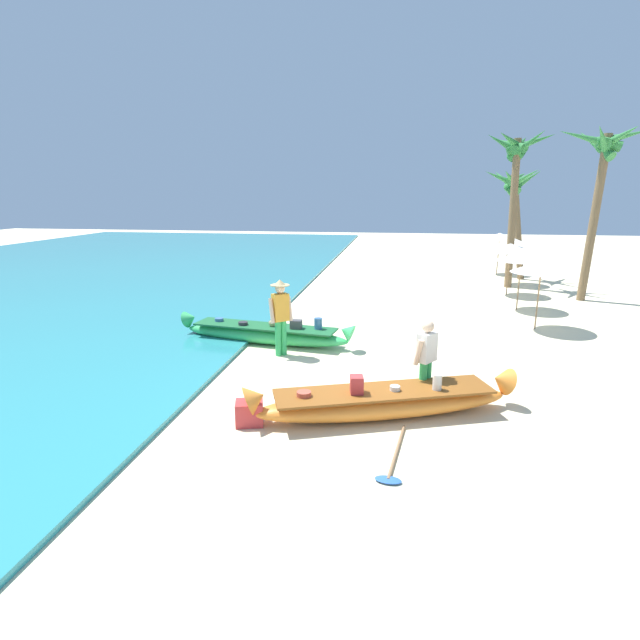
{
  "coord_description": "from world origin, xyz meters",
  "views": [
    {
      "loc": [
        0.61,
        -8.47,
        3.71
      ],
      "look_at": [
        -1.12,
        2.45,
        0.9
      ],
      "focal_mm": 28.24,
      "sensor_mm": 36.0,
      "label": 1
    }
  ],
  "objects_px": {
    "palm_tree_leaning_seaward": "(516,162)",
    "cooler_box": "(249,413)",
    "boat_orange_foreground": "(383,402)",
    "boat_green_midground": "(265,333)",
    "person_tourist_customer": "(426,357)",
    "person_vendor_hatted": "(280,312)",
    "palm_tree_tall_inland": "(603,161)",
    "paddle": "(394,460)",
    "palm_tree_mid_cluster": "(515,190)"
  },
  "relations": [
    {
      "from": "person_vendor_hatted",
      "to": "boat_green_midground",
      "type": "bearing_deg",
      "value": 124.99
    },
    {
      "from": "boat_orange_foreground",
      "to": "palm_tree_mid_cluster",
      "type": "height_order",
      "value": "palm_tree_mid_cluster"
    },
    {
      "from": "person_tourist_customer",
      "to": "cooler_box",
      "type": "distance_m",
      "value": 3.24
    },
    {
      "from": "person_tourist_customer",
      "to": "paddle",
      "type": "xyz_separation_m",
      "value": [
        -0.5,
        -2.18,
        -0.84
      ]
    },
    {
      "from": "boat_orange_foreground",
      "to": "boat_green_midground",
      "type": "distance_m",
      "value": 4.96
    },
    {
      "from": "boat_orange_foreground",
      "to": "person_vendor_hatted",
      "type": "bearing_deg",
      "value": 129.84
    },
    {
      "from": "boat_green_midground",
      "to": "palm_tree_tall_inland",
      "type": "distance_m",
      "value": 12.79
    },
    {
      "from": "boat_orange_foreground",
      "to": "boat_green_midground",
      "type": "height_order",
      "value": "boat_orange_foreground"
    },
    {
      "from": "boat_green_midground",
      "to": "paddle",
      "type": "xyz_separation_m",
      "value": [
        3.31,
        -5.36,
        -0.23
      ]
    },
    {
      "from": "person_tourist_customer",
      "to": "palm_tree_mid_cluster",
      "type": "xyz_separation_m",
      "value": [
        4.2,
        14.41,
        2.95
      ]
    },
    {
      "from": "palm_tree_mid_cluster",
      "to": "paddle",
      "type": "xyz_separation_m",
      "value": [
        -4.7,
        -16.59,
        -3.8
      ]
    },
    {
      "from": "paddle",
      "to": "boat_orange_foreground",
      "type": "bearing_deg",
      "value": 97.98
    },
    {
      "from": "palm_tree_tall_inland",
      "to": "palm_tree_leaning_seaward",
      "type": "relative_size",
      "value": 0.98
    },
    {
      "from": "palm_tree_mid_cluster",
      "to": "person_vendor_hatted",
      "type": "bearing_deg",
      "value": -121.4
    },
    {
      "from": "palm_tree_mid_cluster",
      "to": "boat_green_midground",
      "type": "bearing_deg",
      "value": -125.5
    },
    {
      "from": "boat_orange_foreground",
      "to": "person_vendor_hatted",
      "type": "height_order",
      "value": "person_vendor_hatted"
    },
    {
      "from": "person_vendor_hatted",
      "to": "person_tourist_customer",
      "type": "relative_size",
      "value": 1.16
    },
    {
      "from": "boat_orange_foreground",
      "to": "paddle",
      "type": "distance_m",
      "value": 1.53
    },
    {
      "from": "palm_tree_leaning_seaward",
      "to": "paddle",
      "type": "distance_m",
      "value": 15.82
    },
    {
      "from": "boat_orange_foreground",
      "to": "boat_green_midground",
      "type": "bearing_deg",
      "value": 128.79
    },
    {
      "from": "boat_orange_foreground",
      "to": "person_tourist_customer",
      "type": "xyz_separation_m",
      "value": [
        0.71,
        0.69,
        0.61
      ]
    },
    {
      "from": "boat_orange_foreground",
      "to": "cooler_box",
      "type": "distance_m",
      "value": 2.26
    },
    {
      "from": "palm_tree_tall_inland",
      "to": "palm_tree_leaning_seaward",
      "type": "distance_m",
      "value": 3.21
    },
    {
      "from": "palm_tree_tall_inland",
      "to": "palm_tree_leaning_seaward",
      "type": "bearing_deg",
      "value": 135.57
    },
    {
      "from": "person_vendor_hatted",
      "to": "person_tourist_customer",
      "type": "xyz_separation_m",
      "value": [
        3.2,
        -2.29,
        -0.16
      ]
    },
    {
      "from": "boat_orange_foreground",
      "to": "palm_tree_tall_inland",
      "type": "xyz_separation_m",
      "value": [
        6.71,
        10.73,
        4.47
      ]
    },
    {
      "from": "palm_tree_leaning_seaward",
      "to": "paddle",
      "type": "xyz_separation_m",
      "value": [
        -4.21,
        -14.47,
        -4.82
      ]
    },
    {
      "from": "palm_tree_mid_cluster",
      "to": "palm_tree_tall_inland",
      "type": "bearing_deg",
      "value": -67.61
    },
    {
      "from": "palm_tree_mid_cluster",
      "to": "cooler_box",
      "type": "xyz_separation_m",
      "value": [
        -7.07,
        -15.75,
        -3.63
      ]
    },
    {
      "from": "person_vendor_hatted",
      "to": "palm_tree_leaning_seaward",
      "type": "xyz_separation_m",
      "value": [
        6.91,
        10.0,
        3.82
      ]
    },
    {
      "from": "cooler_box",
      "to": "paddle",
      "type": "bearing_deg",
      "value": -34.57
    },
    {
      "from": "palm_tree_mid_cluster",
      "to": "paddle",
      "type": "height_order",
      "value": "palm_tree_mid_cluster"
    },
    {
      "from": "palm_tree_leaning_seaward",
      "to": "palm_tree_tall_inland",
      "type": "bearing_deg",
      "value": -44.43
    },
    {
      "from": "person_tourist_customer",
      "to": "paddle",
      "type": "height_order",
      "value": "person_tourist_customer"
    },
    {
      "from": "cooler_box",
      "to": "paddle",
      "type": "xyz_separation_m",
      "value": [
        2.37,
        -0.85,
        -0.17
      ]
    },
    {
      "from": "boat_green_midground",
      "to": "cooler_box",
      "type": "bearing_deg",
      "value": -78.21
    },
    {
      "from": "boat_green_midground",
      "to": "boat_orange_foreground",
      "type": "bearing_deg",
      "value": -51.21
    },
    {
      "from": "person_vendor_hatted",
      "to": "palm_tree_mid_cluster",
      "type": "relative_size",
      "value": 0.38
    },
    {
      "from": "person_tourist_customer",
      "to": "person_vendor_hatted",
      "type": "bearing_deg",
      "value": 144.38
    },
    {
      "from": "person_tourist_customer",
      "to": "palm_tree_tall_inland",
      "type": "distance_m",
      "value": 12.32
    },
    {
      "from": "palm_tree_leaning_seaward",
      "to": "cooler_box",
      "type": "bearing_deg",
      "value": -115.79
    },
    {
      "from": "palm_tree_leaning_seaward",
      "to": "palm_tree_mid_cluster",
      "type": "relative_size",
      "value": 1.26
    },
    {
      "from": "person_tourist_customer",
      "to": "paddle",
      "type": "relative_size",
      "value": 0.9
    },
    {
      "from": "person_vendor_hatted",
      "to": "palm_tree_leaning_seaward",
      "type": "bearing_deg",
      "value": 55.36
    },
    {
      "from": "boat_orange_foreground",
      "to": "palm_tree_tall_inland",
      "type": "bearing_deg",
      "value": 57.98
    },
    {
      "from": "cooler_box",
      "to": "boat_green_midground",
      "type": "bearing_deg",
      "value": 86.88
    },
    {
      "from": "boat_green_midground",
      "to": "palm_tree_tall_inland",
      "type": "height_order",
      "value": "palm_tree_tall_inland"
    },
    {
      "from": "palm_tree_tall_inland",
      "to": "cooler_box",
      "type": "height_order",
      "value": "palm_tree_tall_inland"
    },
    {
      "from": "boat_orange_foreground",
      "to": "palm_tree_leaning_seaward",
      "type": "relative_size",
      "value": 0.77
    },
    {
      "from": "boat_green_midground",
      "to": "palm_tree_leaning_seaward",
      "type": "xyz_separation_m",
      "value": [
        7.52,
        9.11,
        4.59
      ]
    }
  ]
}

